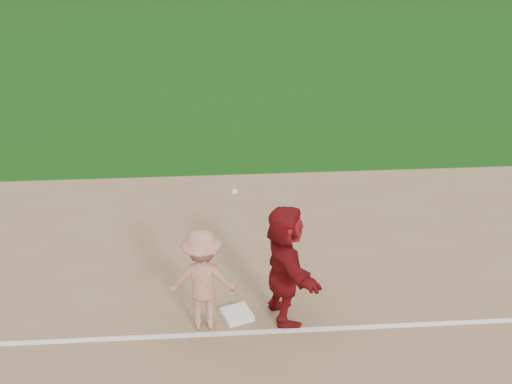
{
  "coord_description": "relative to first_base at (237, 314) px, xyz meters",
  "views": [
    {
      "loc": [
        -0.73,
        -8.68,
        6.41
      ],
      "look_at": [
        0.0,
        1.5,
        1.3
      ],
      "focal_mm": 45.0,
      "sensor_mm": 36.0,
      "label": 1
    }
  ],
  "objects": [
    {
      "name": "first_base",
      "position": [
        0.0,
        0.0,
        0.0
      ],
      "size": [
        0.56,
        0.56,
        0.1
      ],
      "primitive_type": "cube",
      "rotation": [
        0.0,
        0.0,
        0.35
      ],
      "color": "white",
      "rests_on": "infield_dirt"
    },
    {
      "name": "first_base_play",
      "position": [
        -0.51,
        -0.16,
        0.79
      ],
      "size": [
        1.13,
        0.85,
        2.14
      ],
      "color": "#A6A7A9",
      "rests_on": "infield_dirt"
    },
    {
      "name": "ground",
      "position": [
        0.44,
        0.39,
        -0.07
      ],
      "size": [
        160.0,
        160.0,
        0.0
      ],
      "primitive_type": "plane",
      "color": "#12420C",
      "rests_on": "ground"
    },
    {
      "name": "base_runner",
      "position": [
        0.75,
        -0.03,
        0.94
      ],
      "size": [
        0.92,
        1.91,
        1.98
      ],
      "primitive_type": "imported",
      "rotation": [
        0.0,
        0.0,
        1.76
      ],
      "color": "#650B0D",
      "rests_on": "infield_dirt"
    },
    {
      "name": "foul_line",
      "position": [
        0.44,
        -0.41,
        -0.04
      ],
      "size": [
        60.0,
        0.1,
        0.01
      ],
      "primitive_type": "cube",
      "color": "white",
      "rests_on": "infield_dirt"
    }
  ]
}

